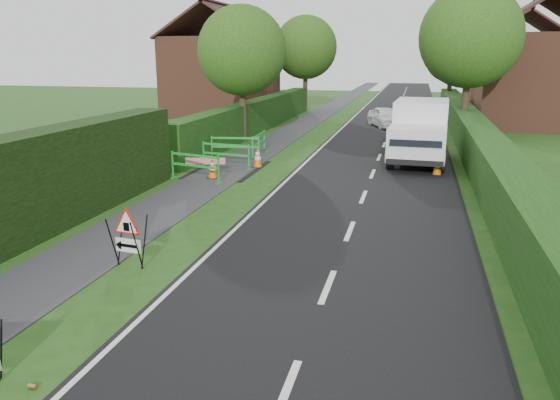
{
  "coord_description": "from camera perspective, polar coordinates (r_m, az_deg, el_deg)",
  "views": [
    {
      "loc": [
        3.94,
        -8.57,
        4.31
      ],
      "look_at": [
        0.72,
        4.39,
        0.74
      ],
      "focal_mm": 35.0,
      "sensor_mm": 36.0,
      "label": 1
    }
  ],
  "objects": [
    {
      "name": "triangle_sign",
      "position": [
        11.67,
        -15.8,
        -3.34
      ],
      "size": [
        0.83,
        0.83,
        1.09
      ],
      "rotation": [
        0.0,
        0.0,
        -0.12
      ],
      "color": "black",
      "rests_on": "ground"
    },
    {
      "name": "ped_barrier_3",
      "position": [
        23.95,
        -2.23,
        6.11
      ],
      "size": [
        0.39,
        2.07,
        1.0
      ],
      "rotation": [
        0.0,
        0.0,
        1.59
      ],
      "color": "green",
      "rests_on": "ground"
    },
    {
      "name": "hatchback_car",
      "position": [
        34.4,
        10.93,
        8.52
      ],
      "size": [
        2.65,
        3.87,
        1.22
      ],
      "primitive_type": "imported",
      "rotation": [
        0.0,
        0.0,
        0.37
      ],
      "color": "white",
      "rests_on": "ground"
    },
    {
      "name": "house_west",
      "position": [
        41.04,
        -6.07,
        12.91
      ],
      "size": [
        7.5,
        7.4,
        7.88
      ],
      "color": "brown",
      "rests_on": "ground"
    },
    {
      "name": "ped_barrier_2",
      "position": [
        23.13,
        -4.71,
        5.76
      ],
      "size": [
        2.09,
        0.69,
        1.0
      ],
      "rotation": [
        0.0,
        0.0,
        0.17
      ],
      "color": "green",
      "rests_on": "ground"
    },
    {
      "name": "redwhite_plank",
      "position": [
        20.75,
        -7.76,
        2.84
      ],
      "size": [
        1.46,
        0.41,
        0.25
      ],
      "primitive_type": "cube",
      "rotation": [
        0.0,
        0.0,
        0.25
      ],
      "color": "red",
      "rests_on": "ground"
    },
    {
      "name": "tree_ne",
      "position": [
        30.69,
        19.3,
        15.78
      ],
      "size": [
        5.2,
        5.2,
        7.79
      ],
      "color": "#2D2116",
      "rests_on": "ground"
    },
    {
      "name": "house_east_a",
      "position": [
        37.28,
        25.39,
        11.39
      ],
      "size": [
        7.5,
        7.4,
        7.88
      ],
      "color": "brown",
      "rests_on": "ground"
    },
    {
      "name": "traffic_cone_3",
      "position": [
        19.66,
        -7.07,
        3.36
      ],
      "size": [
        0.38,
        0.38,
        0.79
      ],
      "color": "black",
      "rests_on": "ground"
    },
    {
      "name": "traffic_cone_4",
      "position": [
        21.49,
        -2.34,
        4.45
      ],
      "size": [
        0.38,
        0.38,
        0.79
      ],
      "color": "black",
      "rests_on": "ground"
    },
    {
      "name": "traffic_cone_1",
      "position": [
        22.72,
        15.57,
        4.49
      ],
      "size": [
        0.38,
        0.38,
        0.79
      ],
      "color": "black",
      "rests_on": "ground"
    },
    {
      "name": "ped_barrier_1",
      "position": [
        21.41,
        -5.68,
        4.99
      ],
      "size": [
        2.09,
        0.66,
        1.0
      ],
      "rotation": [
        0.0,
        0.0,
        -0.15
      ],
      "color": "green",
      "rests_on": "ground"
    },
    {
      "name": "hedge_west_far",
      "position": [
        32.14,
        -2.35,
        7.24
      ],
      "size": [
        1.0,
        24.0,
        1.8
      ],
      "primitive_type": "cube",
      "color": "#14380F",
      "rests_on": "ground"
    },
    {
      "name": "tree_nw",
      "position": [
        27.91,
        -4.01,
        15.28
      ],
      "size": [
        4.4,
        4.4,
        6.7
      ],
      "color": "#2D2116",
      "rests_on": "ground"
    },
    {
      "name": "footpath",
      "position": [
        44.33,
        4.94,
        9.34
      ],
      "size": [
        2.0,
        90.0,
        0.02
      ],
      "primitive_type": "cube",
      "color": "#2D2D30",
      "rests_on": "ground"
    },
    {
      "name": "ped_barrier_0",
      "position": [
        19.28,
        -8.88,
        3.78
      ],
      "size": [
        2.08,
        0.87,
        1.0
      ],
      "rotation": [
        0.0,
        0.0,
        -0.26
      ],
      "color": "green",
      "rests_on": "ground"
    },
    {
      "name": "litter_can",
      "position": [
        8.37,
        -24.43,
        -17.51
      ],
      "size": [
        0.12,
        0.07,
        0.07
      ],
      "primitive_type": "cylinder",
      "rotation": [
        0.0,
        1.57,
        0.0
      ],
      "color": "#BF7F4C",
      "rests_on": "ground"
    },
    {
      "name": "traffic_cone_2",
      "position": [
        24.33,
        16.41,
        5.09
      ],
      "size": [
        0.38,
        0.38,
        0.79
      ],
      "color": "black",
      "rests_on": "ground"
    },
    {
      "name": "road_surface",
      "position": [
        43.81,
        12.15,
        8.99
      ],
      "size": [
        6.0,
        90.0,
        0.02
      ],
      "primitive_type": "cube",
      "color": "black",
      "rests_on": "ground"
    },
    {
      "name": "ground",
      "position": [
        10.37,
        -9.88,
        -9.82
      ],
      "size": [
        120.0,
        120.0,
        0.0
      ],
      "primitive_type": "plane",
      "color": "#1F4814",
      "rests_on": "ground"
    },
    {
      "name": "hedge_east",
      "position": [
        25.08,
        19.65,
        4.2
      ],
      "size": [
        1.2,
        50.0,
        1.5
      ],
      "primitive_type": "cube",
      "color": "#14380F",
      "rests_on": "ground"
    },
    {
      "name": "house_east_b",
      "position": [
        51.23,
        23.55,
        12.18
      ],
      "size": [
        7.5,
        7.4,
        7.88
      ],
      "color": "brown",
      "rests_on": "ground"
    },
    {
      "name": "works_van",
      "position": [
        23.17,
        14.4,
        7.06
      ],
      "size": [
        2.4,
        5.53,
        2.47
      ],
      "rotation": [
        0.0,
        0.0,
        -0.05
      ],
      "color": "silver",
      "rests_on": "ground"
    },
    {
      "name": "tree_fe",
      "position": [
        46.64,
        17.52,
        14.19
      ],
      "size": [
        4.2,
        4.2,
        6.33
      ],
      "color": "#2D2116",
      "rests_on": "ground"
    },
    {
      "name": "tree_fw",
      "position": [
        43.42,
        2.7,
        15.63
      ],
      "size": [
        4.8,
        4.8,
        7.24
      ],
      "color": "#2D2116",
      "rests_on": "ground"
    },
    {
      "name": "traffic_cone_0",
      "position": [
        20.91,
        16.13,
        3.57
      ],
      "size": [
        0.38,
        0.38,
        0.79
      ],
      "color": "black",
      "rests_on": "ground"
    }
  ]
}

